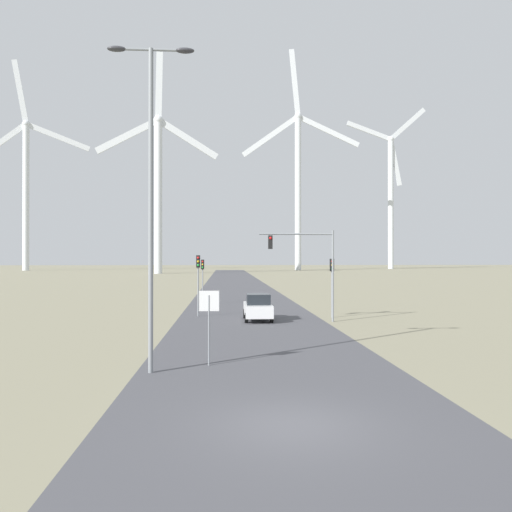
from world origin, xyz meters
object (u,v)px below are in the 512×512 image
object	(u,v)px
traffic_light_post_near_left	(198,272)
wind_turbine_right	(391,190)
wind_turbine_left	(158,178)
wind_turbine_center	(298,175)
traffic_light_post_near_right	(332,275)
streetlamp	(151,174)
traffic_light_post_mid_left	(203,272)
wind_turbine_far_left	(26,180)
car_approaching	(258,307)
traffic_light_mast_overhead	(307,256)
stop_sign_near	(209,313)

from	to	relation	value
traffic_light_post_near_left	wind_turbine_right	size ratio (longest dim) A/B	0.07
wind_turbine_left	wind_turbine_center	xyz separation A→B (m)	(44.46, 35.90, 7.15)
traffic_light_post_near_right	wind_turbine_left	xyz separation A→B (m)	(-26.19, 104.65, 23.52)
streetlamp	traffic_light_post_mid_left	world-z (taller)	streetlamp
streetlamp	traffic_light_post_near_right	size ratio (longest dim) A/B	2.87
streetlamp	traffic_light_post_mid_left	xyz separation A→B (m)	(0.70, 27.17, -4.36)
traffic_light_post_mid_left	wind_turbine_far_left	distance (m)	150.51
streetlamp	car_approaching	xyz separation A→B (m)	(4.98, 15.24, -6.46)
streetlamp	wind_turbine_right	distance (m)	193.60
traffic_light_mast_overhead	stop_sign_near	bearing A→B (deg)	-114.89
wind_turbine_left	traffic_light_mast_overhead	bearing A→B (deg)	-77.33
traffic_light_post_mid_left	car_approaching	xyz separation A→B (m)	(4.28, -11.93, -2.11)
stop_sign_near	traffic_light_post_mid_left	size ratio (longest dim) A/B	0.72
car_approaching	wind_turbine_right	world-z (taller)	wind_turbine_right
traffic_light_post_near_right	wind_turbine_far_left	size ratio (longest dim) A/B	0.06
car_approaching	wind_turbine_right	size ratio (longest dim) A/B	0.06
traffic_light_post_near_right	wind_turbine_center	bearing A→B (deg)	82.59
wind_turbine_left	traffic_light_post_near_left	bearing A→B (deg)	-80.87
streetlamp	wind_turbine_far_left	size ratio (longest dim) A/B	0.17
stop_sign_near	traffic_light_post_mid_left	distance (m)	26.10
traffic_light_mast_overhead	wind_turbine_center	bearing A→B (deg)	81.86
streetlamp	traffic_light_post_mid_left	size ratio (longest dim) A/B	2.93
traffic_light_post_near_right	traffic_light_post_mid_left	bearing A→B (deg)	132.35
traffic_light_post_near_right	traffic_light_mast_overhead	size ratio (longest dim) A/B	0.69
traffic_light_post_near_right	car_approaching	bearing A→B (deg)	-166.46
traffic_light_post_near_left	streetlamp	bearing A→B (deg)	-92.53
wind_turbine_far_left	wind_turbine_right	bearing A→B (deg)	8.40
car_approaching	wind_turbine_far_left	xyz separation A→B (m)	(-71.31, 143.65, 30.57)
traffic_light_post_near_left	wind_turbine_center	size ratio (longest dim) A/B	0.06
stop_sign_near	traffic_light_mast_overhead	xyz separation A→B (m)	(6.11, 13.17, 2.32)
streetlamp	traffic_light_mast_overhead	bearing A→B (deg)	60.08
stop_sign_near	wind_turbine_left	world-z (taller)	wind_turbine_left
car_approaching	wind_turbine_left	xyz separation A→B (m)	(-20.79, 105.95, 25.69)
stop_sign_near	traffic_light_post_near_left	bearing A→B (deg)	94.51
traffic_light_post_near_right	wind_turbine_left	world-z (taller)	wind_turbine_left
streetlamp	traffic_light_post_mid_left	bearing A→B (deg)	88.52
traffic_light_mast_overhead	car_approaching	world-z (taller)	traffic_light_mast_overhead
traffic_light_post_near_right	stop_sign_near	bearing A→B (deg)	-118.21
streetlamp	wind_turbine_center	bearing A→B (deg)	79.66
streetlamp	traffic_light_post_near_left	distance (m)	18.38
streetlamp	traffic_light_post_near_right	xyz separation A→B (m)	(10.39, 16.54, -4.30)
traffic_light_post_near_right	car_approaching	world-z (taller)	traffic_light_post_near_right
wind_turbine_center	wind_turbine_left	bearing A→B (deg)	-141.08
traffic_light_mast_overhead	wind_turbine_far_left	distance (m)	164.93
traffic_light_post_mid_left	wind_turbine_right	world-z (taller)	wind_turbine_right
wind_turbine_left	wind_turbine_right	distance (m)	103.32
traffic_light_post_near_right	wind_turbine_far_left	bearing A→B (deg)	118.32
traffic_light_mast_overhead	wind_turbine_left	size ratio (longest dim) A/B	0.10
stop_sign_near	wind_turbine_far_left	bearing A→B (deg)	113.45
traffic_light_mast_overhead	wind_turbine_center	distance (m)	147.21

